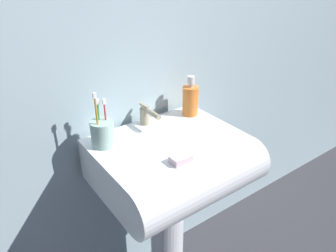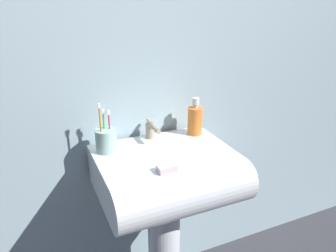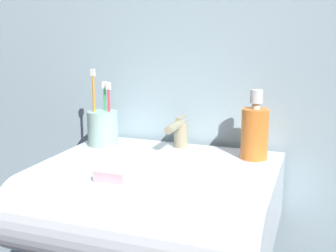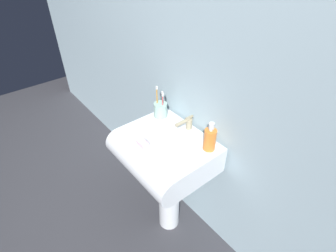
{
  "view_description": "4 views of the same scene",
  "coord_description": "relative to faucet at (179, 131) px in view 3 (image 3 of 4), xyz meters",
  "views": [
    {
      "loc": [
        -0.64,
        -0.89,
        1.49
      ],
      "look_at": [
        -0.0,
        -0.01,
        0.91
      ],
      "focal_mm": 35.0,
      "sensor_mm": 36.0,
      "label": 1
    },
    {
      "loc": [
        -0.49,
        -1.14,
        1.47
      ],
      "look_at": [
        0.03,
        0.02,
        0.95
      ],
      "focal_mm": 35.0,
      "sensor_mm": 36.0,
      "label": 2
    },
    {
      "loc": [
        0.36,
        -0.94,
        1.17
      ],
      "look_at": [
        0.02,
        0.01,
        0.95
      ],
      "focal_mm": 45.0,
      "sensor_mm": 36.0,
      "label": 3
    },
    {
      "loc": [
        0.93,
        -0.77,
        1.85
      ],
      "look_at": [
        -0.01,
        -0.0,
        0.94
      ],
      "focal_mm": 28.0,
      "sensor_mm": 36.0,
      "label": 4
    }
  ],
  "objects": [
    {
      "name": "toothbrush_cup",
      "position": [
        -0.22,
        -0.04,
        0.0
      ],
      "size": [
        0.09,
        0.09,
        0.22
      ],
      "color": "#99BFB2",
      "rests_on": "sink_basin"
    },
    {
      "name": "soap_bottle",
      "position": [
        0.21,
        -0.02,
        0.02
      ],
      "size": [
        0.07,
        0.07,
        0.18
      ],
      "color": "orange",
      "rests_on": "sink_basin"
    },
    {
      "name": "sink_basin",
      "position": [
        -0.0,
        -0.2,
        -0.14
      ],
      "size": [
        0.57,
        0.48,
        0.18
      ],
      "color": "white",
      "rests_on": "sink_pedestal"
    },
    {
      "name": "wall_back",
      "position": [
        -0.0,
        0.1,
        0.3
      ],
      "size": [
        5.0,
        0.05,
        2.4
      ],
      "primitive_type": "cube",
      "color": "#9EB7C1",
      "rests_on": "ground"
    },
    {
      "name": "bar_soap",
      "position": [
        -0.05,
        -0.3,
        -0.04
      ],
      "size": [
        0.07,
        0.05,
        0.02
      ],
      "primitive_type": "cube",
      "color": "silver",
      "rests_on": "sink_basin"
    },
    {
      "name": "faucet",
      "position": [
        0.0,
        0.0,
        0.0
      ],
      "size": [
        0.04,
        0.13,
        0.09
      ],
      "color": "tan",
      "rests_on": "sink_basin"
    }
  ]
}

